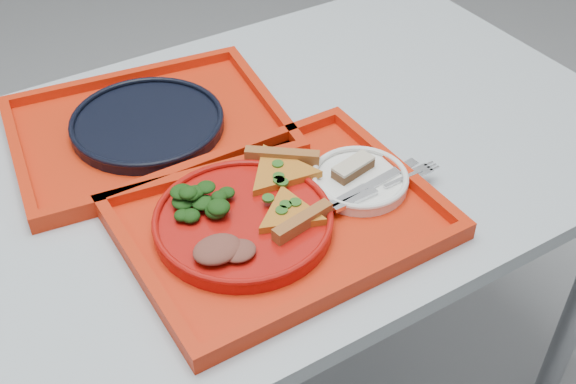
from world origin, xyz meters
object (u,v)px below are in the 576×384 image
object	(u,v)px
tray_far	(149,131)
tray_main	(279,221)
navy_plate	(148,124)
dessert_bar	(353,167)
dinner_plate	(243,223)

from	to	relation	value
tray_far	tray_main	bearing A→B (deg)	-68.86
tray_far	navy_plate	bearing A→B (deg)	0.00
tray_main	dessert_bar	size ratio (longest dim) A/B	6.07
tray_main	tray_far	size ratio (longest dim) A/B	1.00
tray_main	dessert_bar	world-z (taller)	dessert_bar
tray_main	dinner_plate	bearing A→B (deg)	169.59
dinner_plate	dessert_bar	xyz separation A→B (m)	(0.20, 0.01, 0.01)
navy_plate	dessert_bar	world-z (taller)	dessert_bar
navy_plate	dessert_bar	xyz separation A→B (m)	(0.22, -0.29, 0.02)
dessert_bar	dinner_plate	bearing A→B (deg)	170.66
navy_plate	dessert_bar	size ratio (longest dim) A/B	3.51
tray_far	dessert_bar	bearing A→B (deg)	-45.74
dinner_plate	dessert_bar	size ratio (longest dim) A/B	3.51
dessert_bar	navy_plate	bearing A→B (deg)	115.25
dinner_plate	dessert_bar	world-z (taller)	dessert_bar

